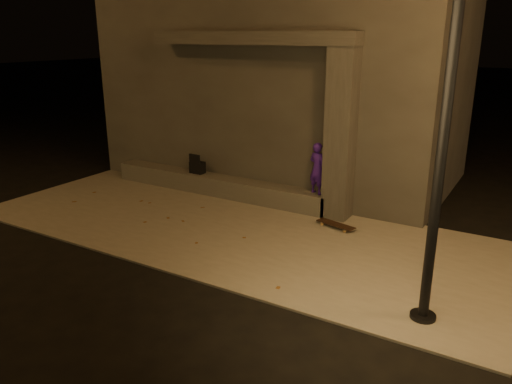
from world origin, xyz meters
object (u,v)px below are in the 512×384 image
Objects in this scene: column at (341,136)px; backpack at (197,166)px; street_lamp_0 at (455,38)px; skateboarder at (317,168)px; skateboard at (336,224)px.

column is 3.97m from backpack.
column is at bearing 128.99° from street_lamp_0.
street_lamp_0 is at bearing -51.01° from column.
column is at bearing -161.74° from skateboarder.
skateboarder is 1.31× the size of skateboard.
skateboarder is at bearing 3.09° from backpack.
street_lamp_0 is (6.39, -3.22, 3.17)m from backpack.
skateboard is at bearing -69.59° from column.
column is 4.59m from street_lamp_0.
skateboarder reaches higher than backpack.
backpack is at bearing -175.08° from skateboard.
street_lamp_0 is at bearing 152.24° from skateboarder.
backpack is (-3.79, -0.00, -1.18)m from column.
backpack reaches higher than skateboard.
skateboarder is 0.17× the size of street_lamp_0.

